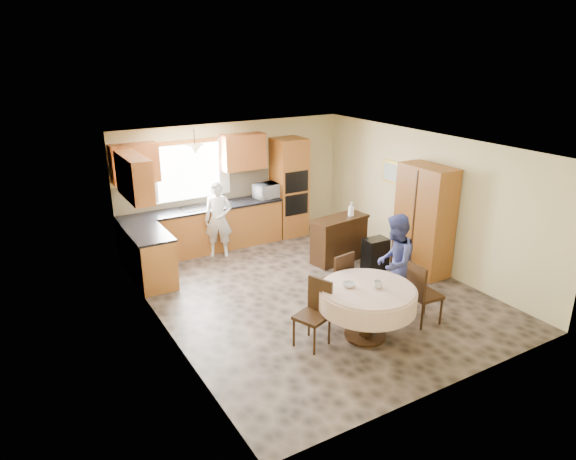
{
  "coord_description": "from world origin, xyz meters",
  "views": [
    {
      "loc": [
        -4.31,
        -6.55,
        3.93
      ],
      "look_at": [
        -0.28,
        0.3,
        1.08
      ],
      "focal_mm": 32.0,
      "sensor_mm": 36.0,
      "label": 1
    }
  ],
  "objects_px": {
    "cupboard": "(424,220)",
    "person_sink": "(218,219)",
    "chair_back": "(338,279)",
    "sideboard": "(339,241)",
    "person_dining": "(394,263)",
    "oven_tower": "(289,187)",
    "dining_table": "(367,298)",
    "chair_left": "(315,309)",
    "chair_right": "(421,291)"
  },
  "relations": [
    {
      "from": "oven_tower",
      "to": "cupboard",
      "type": "xyz_separation_m",
      "value": [
        1.07,
        -2.96,
        -0.07
      ]
    },
    {
      "from": "chair_right",
      "to": "person_dining",
      "type": "xyz_separation_m",
      "value": [
        -0.03,
        0.57,
        0.24
      ]
    },
    {
      "from": "dining_table",
      "to": "chair_left",
      "type": "relative_size",
      "value": 1.45
    },
    {
      "from": "cupboard",
      "to": "chair_back",
      "type": "relative_size",
      "value": 2.04
    },
    {
      "from": "sideboard",
      "to": "chair_back",
      "type": "bearing_deg",
      "value": -133.8
    },
    {
      "from": "chair_back",
      "to": "chair_right",
      "type": "xyz_separation_m",
      "value": [
        0.81,
        -0.96,
        -0.01
      ]
    },
    {
      "from": "cupboard",
      "to": "chair_left",
      "type": "xyz_separation_m",
      "value": [
        -3.03,
        -1.07,
        -0.47
      ]
    },
    {
      "from": "chair_left",
      "to": "person_dining",
      "type": "xyz_separation_m",
      "value": [
        1.61,
        0.23,
        0.25
      ]
    },
    {
      "from": "chair_left",
      "to": "person_dining",
      "type": "height_order",
      "value": "person_dining"
    },
    {
      "from": "oven_tower",
      "to": "chair_left",
      "type": "relative_size",
      "value": 2.24
    },
    {
      "from": "dining_table",
      "to": "chair_back",
      "type": "xyz_separation_m",
      "value": [
        0.13,
        0.86,
        -0.07
      ]
    },
    {
      "from": "chair_left",
      "to": "cupboard",
      "type": "bearing_deg",
      "value": 88.6
    },
    {
      "from": "cupboard",
      "to": "person_sink",
      "type": "height_order",
      "value": "cupboard"
    },
    {
      "from": "chair_right",
      "to": "sideboard",
      "type": "bearing_deg",
      "value": -4.1
    },
    {
      "from": "oven_tower",
      "to": "person_dining",
      "type": "relative_size",
      "value": 1.37
    },
    {
      "from": "sideboard",
      "to": "chair_back",
      "type": "distance_m",
      "value": 2.0
    },
    {
      "from": "oven_tower",
      "to": "sideboard",
      "type": "distance_m",
      "value": 1.91
    },
    {
      "from": "chair_left",
      "to": "person_sink",
      "type": "height_order",
      "value": "person_sink"
    },
    {
      "from": "person_dining",
      "to": "dining_table",
      "type": "bearing_deg",
      "value": -7.57
    },
    {
      "from": "chair_back",
      "to": "chair_right",
      "type": "relative_size",
      "value": 1.01
    },
    {
      "from": "cupboard",
      "to": "chair_left",
      "type": "relative_size",
      "value": 2.1
    },
    {
      "from": "sideboard",
      "to": "cupboard",
      "type": "relative_size",
      "value": 0.58
    },
    {
      "from": "sideboard",
      "to": "person_sink",
      "type": "distance_m",
      "value": 2.38
    },
    {
      "from": "person_sink",
      "to": "person_dining",
      "type": "height_order",
      "value": "person_dining"
    },
    {
      "from": "dining_table",
      "to": "person_dining",
      "type": "xyz_separation_m",
      "value": [
        0.9,
        0.47,
        0.17
      ]
    },
    {
      "from": "sideboard",
      "to": "person_dining",
      "type": "distance_m",
      "value": 2.07
    },
    {
      "from": "dining_table",
      "to": "person_dining",
      "type": "relative_size",
      "value": 0.88
    },
    {
      "from": "sideboard",
      "to": "chair_right",
      "type": "relative_size",
      "value": 1.19
    },
    {
      "from": "cupboard",
      "to": "person_dining",
      "type": "bearing_deg",
      "value": -149.57
    },
    {
      "from": "sideboard",
      "to": "chair_right",
      "type": "xyz_separation_m",
      "value": [
        -0.37,
        -2.57,
        0.12
      ]
    },
    {
      "from": "chair_right",
      "to": "person_sink",
      "type": "distance_m",
      "value": 4.26
    },
    {
      "from": "dining_table",
      "to": "chair_back",
      "type": "distance_m",
      "value": 0.87
    },
    {
      "from": "person_sink",
      "to": "sideboard",
      "type": "bearing_deg",
      "value": -11.89
    },
    {
      "from": "person_sink",
      "to": "chair_back",
      "type": "bearing_deg",
      "value": -51.96
    },
    {
      "from": "chair_left",
      "to": "chair_back",
      "type": "height_order",
      "value": "chair_back"
    },
    {
      "from": "chair_back",
      "to": "person_dining",
      "type": "bearing_deg",
      "value": 145.02
    },
    {
      "from": "chair_back",
      "to": "person_sink",
      "type": "relative_size",
      "value": 0.65
    },
    {
      "from": "chair_right",
      "to": "person_sink",
      "type": "xyz_separation_m",
      "value": [
        -1.52,
        3.98,
        0.22
      ]
    },
    {
      "from": "oven_tower",
      "to": "person_dining",
      "type": "bearing_deg",
      "value": -95.27
    },
    {
      "from": "oven_tower",
      "to": "chair_right",
      "type": "relative_size",
      "value": 2.2
    },
    {
      "from": "cupboard",
      "to": "person_dining",
      "type": "relative_size",
      "value": 1.28
    },
    {
      "from": "sideboard",
      "to": "cupboard",
      "type": "distance_m",
      "value": 1.65
    },
    {
      "from": "chair_left",
      "to": "dining_table",
      "type": "bearing_deg",
      "value": 50.86
    },
    {
      "from": "sideboard",
      "to": "dining_table",
      "type": "bearing_deg",
      "value": -125.51
    },
    {
      "from": "dining_table",
      "to": "person_dining",
      "type": "bearing_deg",
      "value": 27.51
    },
    {
      "from": "dining_table",
      "to": "person_sink",
      "type": "bearing_deg",
      "value": 98.52
    },
    {
      "from": "cupboard",
      "to": "chair_right",
      "type": "height_order",
      "value": "cupboard"
    },
    {
      "from": "dining_table",
      "to": "cupboard",
      "type": "bearing_deg",
      "value": 29.32
    },
    {
      "from": "chair_left",
      "to": "person_dining",
      "type": "distance_m",
      "value": 1.65
    },
    {
      "from": "oven_tower",
      "to": "cupboard",
      "type": "relative_size",
      "value": 1.07
    }
  ]
}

